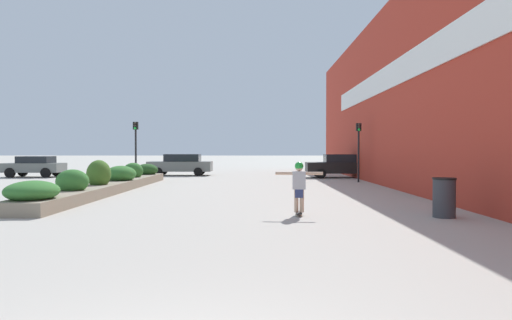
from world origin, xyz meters
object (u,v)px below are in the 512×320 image
object	(u,v)px
car_center_left	(181,164)
car_center_right	(34,166)
car_rightmost	(342,165)
traffic_light_left	(136,141)
skateboarder	(299,182)
trash_bin	(444,198)
car_leftmost	(496,166)
skateboard	(299,213)
traffic_light_right	(359,142)

from	to	relation	value
car_center_left	car_center_right	bearing A→B (deg)	102.12
car_rightmost	traffic_light_left	bearing A→B (deg)	106.92
skateboarder	trash_bin	distance (m)	4.01
skateboarder	car_leftmost	world-z (taller)	car_leftmost
car_center_right	traffic_light_left	bearing A→B (deg)	-118.86
skateboard	car_center_right	world-z (taller)	car_center_right
trash_bin	car_rightmost	distance (m)	18.06
skateboard	car_rightmost	bearing A→B (deg)	80.52
car_center_left	traffic_light_left	size ratio (longest dim) A/B	1.31
trash_bin	traffic_light_left	distance (m)	18.89
trash_bin	car_center_right	distance (m)	27.82
traffic_light_left	car_leftmost	bearing A→B (deg)	7.30
skateboard	car_leftmost	bearing A→B (deg)	54.11
traffic_light_right	car_rightmost	bearing A→B (deg)	92.39
car_center_right	car_center_left	bearing A→B (deg)	-77.88
skateboard	car_center_right	size ratio (longest dim) A/B	0.18
skateboarder	skateboard	bearing A→B (deg)	-102.80
car_rightmost	traffic_light_right	xyz separation A→B (m)	(0.18, -4.33, 1.51)
traffic_light_left	traffic_light_right	distance (m)	13.01
skateboard	car_rightmost	size ratio (longest dim) A/B	0.15
skateboard	car_rightmost	world-z (taller)	car_rightmost
skateboarder	trash_bin	size ratio (longest dim) A/B	1.31
car_center_left	traffic_light_right	distance (m)	13.57
car_rightmost	traffic_light_left	xyz separation A→B (m)	(-12.83, -3.90, 1.57)
skateboard	trash_bin	bearing A→B (deg)	-0.29
car_leftmost	traffic_light_left	bearing A→B (deg)	97.30
car_center_right	traffic_light_right	size ratio (longest dim) A/B	1.14
car_rightmost	traffic_light_right	size ratio (longest dim) A/B	1.37
car_center_right	skateboard	bearing A→B (deg)	-137.83
car_center_left	traffic_light_right	world-z (taller)	traffic_light_right
car_leftmost	car_center_right	world-z (taller)	car_leftmost
skateboard	skateboarder	size ratio (longest dim) A/B	0.50
skateboard	traffic_light_left	world-z (taller)	traffic_light_left
trash_bin	traffic_light_right	distance (m)	13.86
traffic_light_right	trash_bin	bearing A→B (deg)	-92.65
car_leftmost	car_rightmost	world-z (taller)	car_rightmost
skateboarder	trash_bin	world-z (taller)	skateboarder
trash_bin	car_center_right	size ratio (longest dim) A/B	0.28
car_rightmost	car_center_right	bearing A→B (deg)	88.27
car_leftmost	car_rightmost	distance (m)	9.87
skateboarder	trash_bin	xyz separation A→B (m)	(3.98, -0.34, -0.41)
skateboarder	car_leftmost	distance (m)	21.97
skateboarder	car_center_right	size ratio (longest dim) A/B	0.37
car_leftmost	car_center_right	bearing A→B (deg)	86.96
traffic_light_left	traffic_light_right	world-z (taller)	traffic_light_left
skateboard	traffic_light_left	bearing A→B (deg)	125.83
car_center_right	car_rightmost	world-z (taller)	car_rightmost
skateboard	traffic_light_left	size ratio (longest dim) A/B	0.20
trash_bin	car_center_left	xyz separation A→B (m)	(-10.85, 20.79, 0.26)
car_center_right	car_rightmost	xyz separation A→B (m)	(21.06, -0.63, 0.06)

